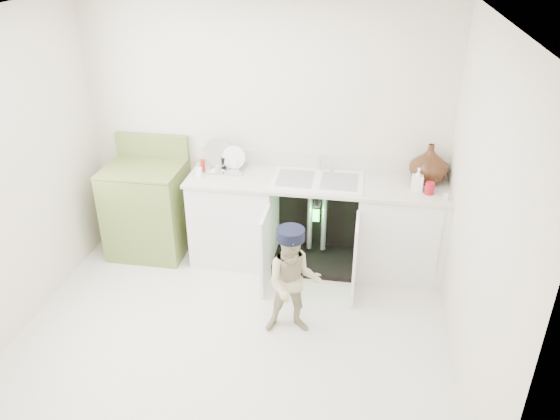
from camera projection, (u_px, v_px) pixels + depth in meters
name	position (u px, v px, depth m)	size (l,w,h in m)	color
ground	(232.00, 335.00, 4.51)	(3.50, 3.50, 0.00)	beige
room_shell	(225.00, 200.00, 3.92)	(6.00, 5.50, 1.26)	beige
counter_run	(320.00, 220.00, 5.25)	(2.44, 1.02, 1.26)	white
avocado_stove	(148.00, 208.00, 5.48)	(0.75, 0.65, 1.16)	olive
repair_worker	(293.00, 282.00, 4.34)	(0.51, 0.93, 0.95)	tan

